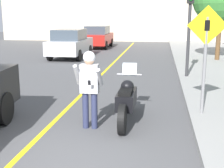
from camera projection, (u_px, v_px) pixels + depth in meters
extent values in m
plane|color=#4C4C4F|center=(45.00, 167.00, 5.23)|extent=(80.00, 80.00, 0.00)
cube|color=yellow|center=(90.00, 86.00, 11.11)|extent=(0.12, 36.00, 0.01)
cube|color=beige|center=(142.00, 2.00, 29.52)|extent=(28.00, 1.20, 7.32)
cylinder|color=black|center=(122.00, 119.00, 6.60)|extent=(0.14, 0.66, 0.66)
cylinder|color=black|center=(130.00, 99.00, 8.18)|extent=(0.14, 0.66, 0.66)
cube|color=black|center=(127.00, 99.00, 7.34)|extent=(0.40, 1.12, 0.36)
sphere|color=black|center=(127.00, 87.00, 7.43)|extent=(0.32, 0.32, 0.32)
cube|color=black|center=(125.00, 92.00, 7.04)|extent=(0.28, 0.48, 0.10)
cylinder|color=silver|center=(129.00, 74.00, 7.78)|extent=(0.62, 0.03, 0.03)
cube|color=silver|center=(130.00, 69.00, 7.82)|extent=(0.36, 0.12, 0.31)
cylinder|color=#282D4C|center=(86.00, 110.00, 6.96)|extent=(0.14, 0.14, 0.82)
cylinder|color=#282D4C|center=(94.00, 111.00, 6.93)|extent=(0.14, 0.14, 0.82)
cube|color=#B7B7BC|center=(89.00, 79.00, 6.79)|extent=(0.40, 0.22, 0.63)
cylinder|color=#B7B7BC|center=(77.00, 75.00, 6.71)|extent=(0.09, 0.38, 0.49)
cylinder|color=#B7B7BC|center=(100.00, 77.00, 6.62)|extent=(0.09, 0.44, 0.44)
sphere|color=tan|center=(89.00, 60.00, 6.70)|extent=(0.23, 0.23, 0.23)
sphere|color=white|center=(89.00, 57.00, 6.69)|extent=(0.27, 0.27, 0.27)
cube|color=black|center=(89.00, 83.00, 6.51)|extent=(0.06, 0.05, 0.11)
cylinder|color=black|center=(4.00, 108.00, 7.20)|extent=(0.29, 0.78, 0.76)
cylinder|color=slate|center=(204.00, 67.00, 7.34)|extent=(0.08, 0.08, 2.29)
cube|color=yellow|center=(207.00, 25.00, 7.12)|extent=(0.91, 0.02, 0.91)
cube|color=black|center=(207.00, 25.00, 7.10)|extent=(0.12, 0.01, 0.24)
cylinder|color=#2D2D30|center=(189.00, 31.00, 11.79)|extent=(0.12, 0.12, 3.51)
cylinder|color=brown|center=(218.00, 39.00, 16.42)|extent=(0.24, 0.24, 2.24)
cylinder|color=black|center=(64.00, 50.00, 19.90)|extent=(0.22, 0.64, 0.64)
cylinder|color=black|center=(89.00, 50.00, 19.66)|extent=(0.22, 0.64, 0.64)
cylinder|color=black|center=(50.00, 55.00, 17.39)|extent=(0.22, 0.64, 0.64)
cylinder|color=black|center=(79.00, 55.00, 17.14)|extent=(0.22, 0.64, 0.64)
cube|color=silver|center=(71.00, 46.00, 18.44)|extent=(1.80, 4.20, 0.76)
cube|color=#38424C|center=(69.00, 35.00, 18.13)|extent=(1.58, 2.18, 0.60)
cylinder|color=black|center=(91.00, 42.00, 25.57)|extent=(0.22, 0.64, 0.64)
cylinder|color=black|center=(111.00, 42.00, 25.32)|extent=(0.22, 0.64, 0.64)
cylinder|color=black|center=(84.00, 45.00, 23.06)|extent=(0.22, 0.64, 0.64)
cylinder|color=black|center=(106.00, 45.00, 22.81)|extent=(0.22, 0.64, 0.64)
cube|color=#B21E19|center=(98.00, 39.00, 24.11)|extent=(1.80, 4.20, 0.76)
cube|color=#38424C|center=(97.00, 30.00, 23.80)|extent=(1.58, 2.18, 0.60)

